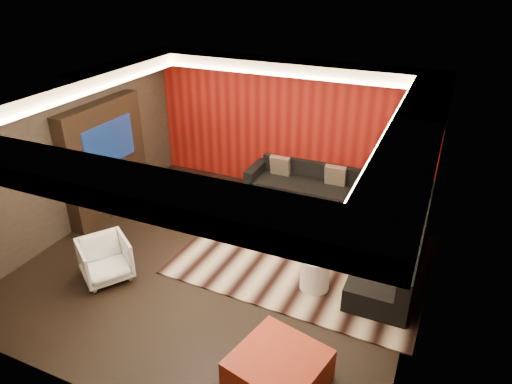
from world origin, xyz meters
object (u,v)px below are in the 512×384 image
at_px(orange_ottoman, 278,370).
at_px(armchair, 105,260).
at_px(drum_stool, 271,213).
at_px(white_side_table, 315,273).
at_px(sectional_sofa, 354,215).
at_px(coffee_table, 266,211).

xyz_separation_m(orange_ottoman, armchair, (-3.22, 0.82, 0.11)).
relative_size(drum_stool, armchair, 0.57).
xyz_separation_m(white_side_table, armchair, (-3.08, -1.06, 0.06)).
bearing_deg(white_side_table, drum_stool, 131.41).
distance_m(drum_stool, sectional_sofa, 1.55).
height_order(armchair, sectional_sofa, sectional_sofa).
xyz_separation_m(white_side_table, orange_ottoman, (0.14, -1.87, -0.06)).
bearing_deg(sectional_sofa, drum_stool, -161.91).
relative_size(coffee_table, orange_ottoman, 1.16).
bearing_deg(sectional_sofa, armchair, -136.53).
bearing_deg(armchair, sectional_sofa, -11.73).
distance_m(white_side_table, orange_ottoman, 1.88).
relative_size(armchair, sectional_sofa, 0.20).
bearing_deg(coffee_table, sectional_sofa, 9.20).
relative_size(white_side_table, sectional_sofa, 0.15).
distance_m(white_side_table, armchair, 3.26).
height_order(drum_stool, orange_ottoman, orange_ottoman).
bearing_deg(sectional_sofa, orange_ottoman, -89.98).
relative_size(coffee_table, drum_stool, 2.75).
xyz_separation_m(coffee_table, sectional_sofa, (1.66, 0.27, 0.15)).
bearing_deg(armchair, white_side_table, -36.28).
relative_size(coffee_table, white_side_table, 2.06).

